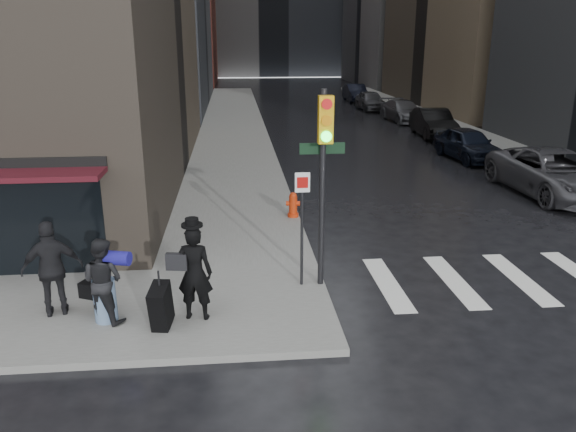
% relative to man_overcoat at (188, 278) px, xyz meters
% --- Properties ---
extents(ground, '(140.00, 140.00, 0.00)m').
position_rel_man_overcoat_xyz_m(ground, '(0.92, 0.60, -1.04)').
color(ground, black).
rests_on(ground, ground).
extents(sidewalk_left, '(4.00, 50.00, 0.15)m').
position_rel_man_overcoat_xyz_m(sidewalk_left, '(0.92, 27.60, -0.96)').
color(sidewalk_left, slate).
rests_on(sidewalk_left, ground).
extents(sidewalk_right, '(3.00, 50.00, 0.15)m').
position_rel_man_overcoat_xyz_m(sidewalk_right, '(14.42, 27.60, -0.96)').
color(sidewalk_right, slate).
rests_on(sidewalk_right, ground).
extents(crosswalk, '(8.50, 3.00, 0.01)m').
position_rel_man_overcoat_xyz_m(crosswalk, '(8.42, 1.60, -1.03)').
color(crosswalk, silver).
rests_on(crosswalk, ground).
extents(man_overcoat, '(1.23, 1.03, 2.11)m').
position_rel_man_overcoat_xyz_m(man_overcoat, '(0.00, 0.00, 0.00)').
color(man_overcoat, black).
rests_on(man_overcoat, ground).
extents(man_jeans, '(1.17, 1.02, 1.71)m').
position_rel_man_overcoat_xyz_m(man_jeans, '(-1.62, 0.14, -0.03)').
color(man_jeans, black).
rests_on(man_jeans, ground).
extents(man_greycoat, '(1.23, 0.76, 1.96)m').
position_rel_man_overcoat_xyz_m(man_greycoat, '(-2.65, 0.50, 0.09)').
color(man_greycoat, black).
rests_on(man_greycoat, ground).
extents(traffic_light, '(1.08, 0.48, 4.31)m').
position_rel_man_overcoat_xyz_m(traffic_light, '(2.79, 1.35, 1.89)').
color(traffic_light, black).
rests_on(traffic_light, ground).
extents(fire_hydrant, '(0.44, 0.34, 0.77)m').
position_rel_man_overcoat_xyz_m(fire_hydrant, '(2.72, 6.44, -0.54)').
color(fire_hydrant, '#B72A0B').
rests_on(fire_hydrant, ground).
extents(parked_car_0, '(2.96, 5.99, 1.64)m').
position_rel_man_overcoat_xyz_m(parked_car_0, '(12.36, 8.56, -0.22)').
color(parked_car_0, '#45454A').
rests_on(parked_car_0, ground).
extents(parked_car_1, '(2.19, 4.51, 1.48)m').
position_rel_man_overcoat_xyz_m(parked_car_1, '(11.75, 14.81, -0.30)').
color(parked_car_1, black).
rests_on(parked_car_1, ground).
extents(parked_car_2, '(1.95, 4.90, 1.58)m').
position_rel_man_overcoat_xyz_m(parked_car_2, '(12.31, 21.07, -0.24)').
color(parked_car_2, black).
rests_on(parked_car_2, ground).
extents(parked_car_3, '(2.41, 5.01, 1.41)m').
position_rel_man_overcoat_xyz_m(parked_car_3, '(12.40, 27.33, -0.33)').
color(parked_car_3, '#4B4B50').
rests_on(parked_car_3, ground).
extents(parked_car_4, '(1.86, 4.41, 1.49)m').
position_rel_man_overcoat_xyz_m(parked_car_4, '(11.66, 33.59, -0.29)').
color(parked_car_4, '#46464A').
rests_on(parked_car_4, ground).
extents(parked_car_5, '(1.60, 4.56, 1.50)m').
position_rel_man_overcoat_xyz_m(parked_car_5, '(11.80, 39.85, -0.29)').
color(parked_car_5, black).
rests_on(parked_car_5, ground).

